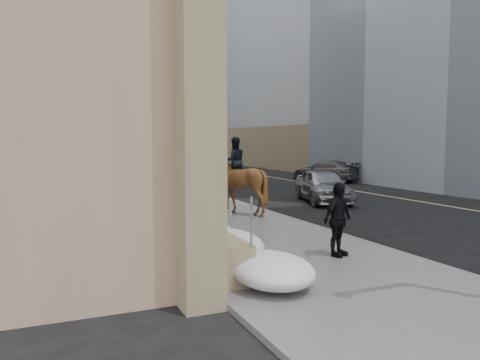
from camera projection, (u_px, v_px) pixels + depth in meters
The scene contains 17 objects.
ground at pixel (285, 259), 11.05m from camera, with size 140.00×140.00×0.00m, color black.
sidewalk at pixel (174, 203), 20.20m from camera, with size 5.00×80.00×0.12m, color #565659.
curb at pixel (230, 200), 21.22m from camera, with size 0.24×80.00×0.12m, color slate.
lane_line at pixel (370, 193), 24.33m from camera, with size 0.15×70.00×0.01m, color #BFB78C.
limestone_building at pixel (35, 31), 26.47m from camera, with size 6.10×44.00×18.00m.
far_podium at pixel (443, 154), 26.12m from camera, with size 2.00×80.00×4.00m, color #877857.
bg_building_mid at pixel (107, 60), 66.31m from camera, with size 30.00×12.00×28.00m, color slate.
bg_building_far at pixel (32, 93), 73.72m from camera, with size 24.00×12.00×20.00m, color gray.
streetlight_mid at pixel (203, 105), 24.54m from camera, with size 1.71×0.24×8.00m.
streetlight_far at pixel (133, 120), 42.84m from camera, with size 1.71×0.24×8.00m.
traffic_signal at pixel (156, 121), 31.65m from camera, with size 4.10×0.22×6.00m.
snow_bank at pixel (150, 201), 17.87m from camera, with size 1.70×18.10×0.76m.
mounted_horse_left at pixel (196, 188), 15.15m from camera, with size 1.95×2.81×2.74m.
mounted_horse_right at pixel (236, 181), 16.85m from camera, with size 2.01×2.21×2.77m.
pedestrian at pixel (338, 219), 10.77m from camera, with size 1.00×0.42×1.71m, color black.
car_silver at pixel (323, 185), 20.89m from camera, with size 1.78×4.43×1.51m, color #9FA0A6.
car_grey at pixel (326, 171), 31.18m from camera, with size 1.94×4.78×1.39m, color #505257.
Camera 1 is at (-5.26, -9.54, 2.83)m, focal length 35.00 mm.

